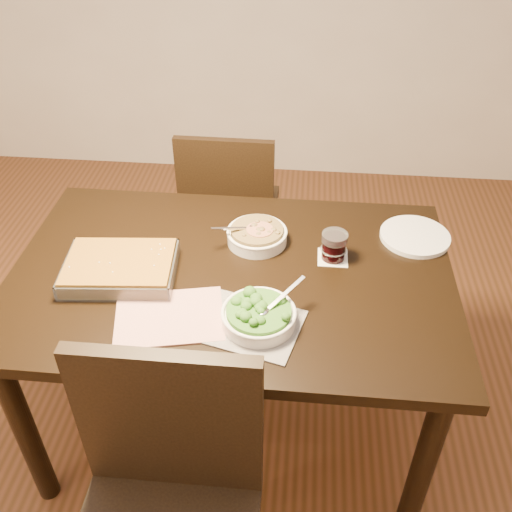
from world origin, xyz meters
TOP-DOWN VIEW (x-y plane):
  - ground at (0.00, 0.00)m, footprint 4.00×4.00m
  - table at (0.00, 0.00)m, footprint 1.40×0.90m
  - magazine_a at (-0.15, -0.22)m, footprint 0.35×0.29m
  - magazine_b at (0.07, -0.23)m, footprint 0.36×0.29m
  - coaster at (0.32, 0.10)m, footprint 0.10×0.10m
  - stew_bowl at (0.07, 0.17)m, footprint 0.21×0.20m
  - broccoli_bowl at (0.11, -0.22)m, footprint 0.21×0.21m
  - baking_dish at (-0.34, -0.05)m, footprint 0.36×0.28m
  - wine_tumbler at (0.32, 0.10)m, footprint 0.08×0.08m
  - dinner_plate at (0.60, 0.24)m, footprint 0.24×0.24m
  - chair_near at (-0.08, -0.68)m, footprint 0.46×0.46m
  - chair_far at (-0.11, 0.78)m, footprint 0.41×0.41m

SIDE VIEW (x-z plane):
  - ground at x=0.00m, z-range 0.00..0.00m
  - chair_far at x=-0.11m, z-range 0.05..0.92m
  - chair_near at x=-0.08m, z-range 0.06..1.03m
  - table at x=0.00m, z-range 0.28..1.03m
  - coaster at x=0.32m, z-range 0.75..0.75m
  - magazine_b at x=0.07m, z-range 0.75..0.76m
  - magazine_a at x=-0.15m, z-range 0.75..0.76m
  - dinner_plate at x=0.60m, z-range 0.75..0.77m
  - stew_bowl at x=0.07m, z-range 0.74..0.82m
  - broccoli_bowl at x=0.11m, z-range 0.74..0.82m
  - baking_dish at x=-0.34m, z-range 0.75..0.81m
  - wine_tumbler at x=0.32m, z-range 0.75..0.85m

